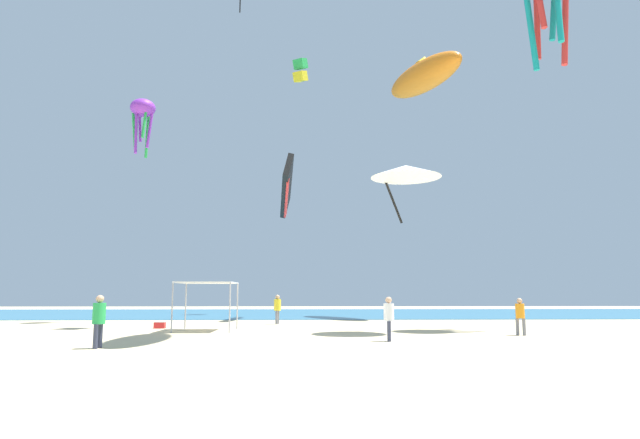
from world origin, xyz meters
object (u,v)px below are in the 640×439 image
person_rightmost (389,315)px  kite_octopus_purple (143,111)px  canopy_tent (207,285)px  person_leftmost (520,313)px  cooler_box (160,325)px  person_central (99,317)px  kite_parafoil_black (287,188)px  kite_box_green (300,70)px  kite_inflatable_orange (424,76)px  person_near_tent (277,307)px  kite_delta_white (406,172)px

person_rightmost → kite_octopus_purple: kite_octopus_purple is taller
canopy_tent → person_leftmost: 14.90m
person_leftmost → cooler_box: bearing=-155.4°
cooler_box → kite_octopus_purple: 15.96m
person_central → person_rightmost: person_central is taller
kite_parafoil_black → kite_box_green: bearing=-9.5°
kite_parafoil_black → person_central: bearing=160.4°
kite_inflatable_orange → kite_octopus_purple: size_ratio=2.26×
person_near_tent → person_rightmost: bearing=-146.0°
person_near_tent → kite_parafoil_black: kite_parafoil_black is taller
person_near_tent → person_rightmost: person_near_tent is taller
person_near_tent → kite_octopus_purple: size_ratio=0.44×
person_leftmost → person_rightmost: size_ratio=0.96×
canopy_tent → person_near_tent: canopy_tent is taller
person_near_tent → person_leftmost: (11.19, -9.08, -0.07)m
cooler_box → kite_delta_white: kite_delta_white is taller
cooler_box → kite_box_green: size_ratio=0.23×
person_leftmost → person_rightmost: person_rightmost is taller
person_leftmost → person_rightmost: bearing=-115.0°
person_central → person_leftmost: bearing=112.6°
person_leftmost → kite_inflatable_orange: kite_inflatable_orange is taller
person_near_tent → kite_delta_white: bearing=-127.4°
person_leftmost → kite_octopus_purple: size_ratio=0.41×
kite_delta_white → kite_octopus_purple: 20.19m
person_leftmost → cooler_box: person_leftmost is taller
kite_parafoil_black → kite_octopus_purple: size_ratio=1.62×
kite_box_green → kite_parafoil_black: bearing=115.5°
person_near_tent → kite_parafoil_black: 10.59m
person_rightmost → kite_octopus_purple: (-14.43, 14.63, 13.29)m
person_near_tent → kite_octopus_purple: bearing=84.9°
person_near_tent → kite_delta_white: 11.99m
kite_parafoil_black → person_rightmost: bearing=-169.6°
person_rightmost → kite_parafoil_black: kite_parafoil_black is taller
kite_parafoil_black → kite_inflatable_orange: 15.08m
canopy_tent → kite_octopus_purple: 16.02m
person_rightmost → kite_octopus_purple: 24.47m
person_leftmost → kite_parafoil_black: size_ratio=0.25×
person_rightmost → person_near_tent: bearing=-148.1°
person_rightmost → kite_parafoil_black: 20.46m
person_near_tent → person_central: 15.12m
person_central → kite_inflatable_orange: 33.73m
kite_inflatable_orange → cooler_box: bearing=-80.9°
canopy_tent → kite_delta_white: 11.37m
person_near_tent → kite_inflatable_orange: 23.35m
kite_delta_white → kite_inflatable_orange: size_ratio=0.48×
kite_box_green → kite_parafoil_black: 16.39m
kite_box_green → kite_octopus_purple: 18.83m
kite_parafoil_black → person_near_tent: bearing=173.3°
cooler_box → person_leftmost: bearing=-17.2°
cooler_box → person_rightmost: bearing=-36.3°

